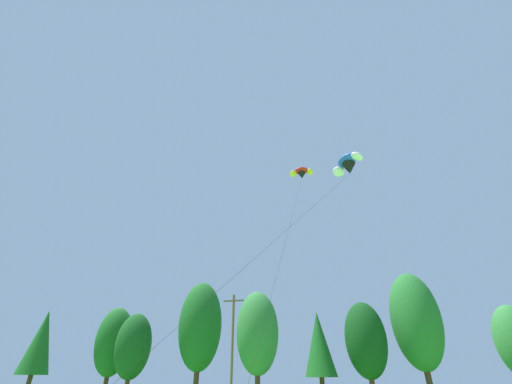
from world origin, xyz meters
The scene contains 11 objects.
treeline_tree_a centered at (-34.75, 48.86, 6.74)m, with size 3.97×3.97×10.77m.
treeline_tree_b centered at (-26.53, 53.20, 7.00)m, with size 4.92×4.92×11.57m.
treeline_tree_c centered at (-21.37, 50.10, 6.09)m, with size 4.52×4.52×10.07m.
treeline_tree_d centered at (-13.01, 51.81, 8.53)m, with size 5.60×5.60×14.09m.
treeline_tree_e centered at (-4.81, 49.99, 7.30)m, with size 5.06×5.06×12.06m.
treeline_tree_f centered at (2.30, 51.88, 6.05)m, with size 3.72×3.72×9.65m.
treeline_tree_g centered at (7.67, 50.62, 6.25)m, with size 4.59×4.59×10.33m.
treeline_tree_h centered at (13.63, 51.89, 8.31)m, with size 5.51×5.51×13.72m.
utility_pole centered at (-5.49, 42.09, 5.31)m, with size 2.20×0.26×10.08m.
parafoil_kite_high_blue_white centered at (7.49, 35.18, 20.04)m, with size 12.29×18.13×19.38m.
parafoil_kite_mid_red_yellow centered at (2.94, 37.21, 21.01)m, with size 3.43×14.13×20.06m.
Camera 1 is at (5.17, 7.59, 2.39)m, focal length 23.49 mm.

